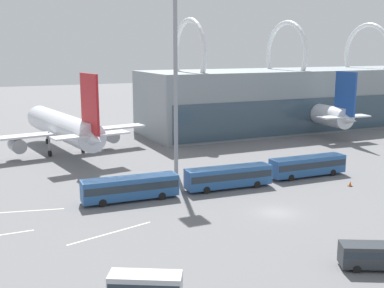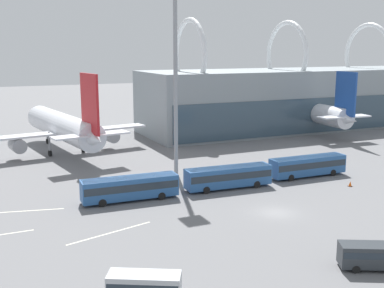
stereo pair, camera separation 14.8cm
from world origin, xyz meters
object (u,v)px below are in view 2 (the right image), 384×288
at_px(service_van_foreground, 144,286).
at_px(service_van_crossing, 373,254).
at_px(airliner_at_gate_near, 64,127).
at_px(shuttle_bus_2, 308,165).
at_px(shuttle_bus_0, 130,187).
at_px(shuttle_bus_1, 228,176).
at_px(traffic_cone_0, 350,184).
at_px(airliner_at_gate_far, 309,111).
at_px(floodlight_mast, 175,53).

bearing_deg(service_van_foreground, service_van_crossing, -159.04).
distance_m(airliner_at_gate_near, shuttle_bus_2, 44.35).
bearing_deg(service_van_crossing, shuttle_bus_0, -36.41).
xyz_separation_m(shuttle_bus_0, shuttle_bus_2, (28.13, 0.28, 0.00)).
bearing_deg(service_van_foreground, shuttle_bus_0, -76.52).
xyz_separation_m(shuttle_bus_1, traffic_cone_0, (16.24, -6.21, -1.45)).
xyz_separation_m(airliner_at_gate_far, traffic_cone_0, (-23.10, -39.62, -4.49)).
relative_size(shuttle_bus_0, service_van_foreground, 2.15).
bearing_deg(airliner_at_gate_far, airliner_at_gate_near, 94.60).
height_order(shuttle_bus_0, service_van_crossing, shuttle_bus_0).
bearing_deg(shuttle_bus_1, shuttle_bus_0, -178.43).
bearing_deg(airliner_at_gate_near, service_van_crossing, -173.61).
bearing_deg(airliner_at_gate_far, service_van_foreground, 137.74).
height_order(airliner_at_gate_near, traffic_cone_0, airliner_at_gate_near).
xyz_separation_m(service_van_foreground, floodlight_mast, (17.03, 34.90, 17.06)).
relative_size(airliner_at_gate_near, service_van_foreground, 6.11).
distance_m(airliner_at_gate_near, floodlight_mast, 29.13).
xyz_separation_m(service_van_crossing, traffic_cone_0, (16.56, 21.06, -0.97)).
bearing_deg(shuttle_bus_2, floodlight_mast, 152.68).
bearing_deg(shuttle_bus_0, service_van_foreground, -102.20).
height_order(service_van_foreground, traffic_cone_0, service_van_foreground).
bearing_deg(shuttle_bus_1, traffic_cone_0, -17.81).
bearing_deg(service_van_crossing, shuttle_bus_1, -63.51).
bearing_deg(airliner_at_gate_far, shuttle_bus_0, 125.40).
distance_m(airliner_at_gate_far, service_van_crossing, 72.57).
bearing_deg(airliner_at_gate_near, traffic_cone_0, -148.54).
bearing_deg(service_van_crossing, airliner_at_gate_far, -96.02).
bearing_deg(shuttle_bus_1, airliner_at_gate_far, 43.45).
relative_size(airliner_at_gate_far, service_van_crossing, 5.69).
xyz_separation_m(airliner_at_gate_near, shuttle_bus_2, (30.72, -31.84, -3.17)).
height_order(service_van_crossing, traffic_cone_0, service_van_crossing).
height_order(service_van_crossing, floodlight_mast, floodlight_mast).
bearing_deg(shuttle_bus_0, shuttle_bus_1, 0.99).
height_order(shuttle_bus_0, floodlight_mast, floodlight_mast).
height_order(airliner_at_gate_far, shuttle_bus_1, airliner_at_gate_far).
relative_size(airliner_at_gate_far, shuttle_bus_2, 2.83).
height_order(shuttle_bus_1, traffic_cone_0, shuttle_bus_1).
height_order(airliner_at_gate_far, floodlight_mast, floodlight_mast).
height_order(shuttle_bus_1, service_van_crossing, shuttle_bus_1).
xyz_separation_m(shuttle_bus_1, shuttle_bus_2, (14.06, 0.66, 0.00)).
distance_m(airliner_at_gate_far, shuttle_bus_1, 51.70).
xyz_separation_m(airliner_at_gate_near, traffic_cone_0, (32.90, -38.71, -4.62)).
height_order(airliner_at_gate_far, shuttle_bus_2, airliner_at_gate_far).
xyz_separation_m(airliner_at_gate_far, shuttle_bus_1, (-39.35, -33.40, -3.04)).
bearing_deg(service_van_foreground, traffic_cone_0, -125.19).
bearing_deg(shuttle_bus_2, airliner_at_gate_near, 135.03).
bearing_deg(traffic_cone_0, service_van_foreground, -153.42).
distance_m(airliner_at_gate_near, service_van_foreground, 57.43).
distance_m(shuttle_bus_0, floodlight_mast, 22.00).
bearing_deg(traffic_cone_0, airliner_at_gate_far, 59.75).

